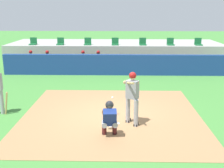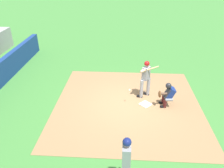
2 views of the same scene
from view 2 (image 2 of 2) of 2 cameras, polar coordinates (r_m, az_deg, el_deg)
The scene contains 6 objects.
ground_plane at distance 9.93m, azimuth 4.05°, elevation -5.18°, with size 80.00×80.00×0.00m, color #428438.
dirt_infield at distance 9.92m, azimuth 4.05°, elevation -5.15°, with size 6.40×6.40×0.01m, color #9E754C.
home_plate at distance 9.96m, azimuth 8.68°, elevation -5.17°, with size 0.44×0.44×0.02m, color white.
batter_at_plate at distance 10.04m, azimuth 8.73°, elevation 1.84°, with size 0.55×0.91×1.80m.
catcher_crouched at distance 9.76m, azimuth 14.12°, elevation -2.49°, with size 0.51×2.00×1.13m.
on_deck_batter at distance 6.10m, azimuth 3.71°, elevation -19.13°, with size 0.58×0.23×1.79m.
Camera 2 is at (-8.22, 0.20, 5.56)m, focal length 35.26 mm.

